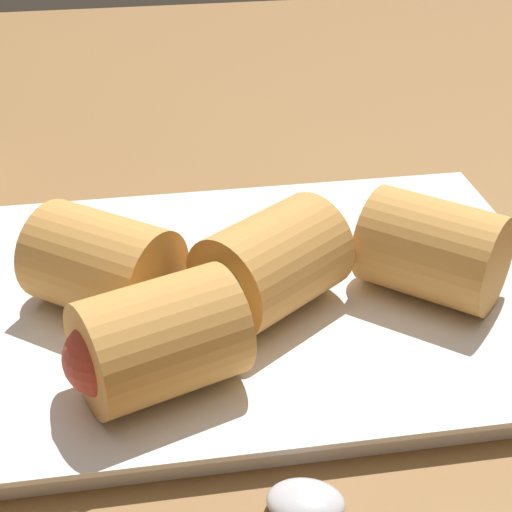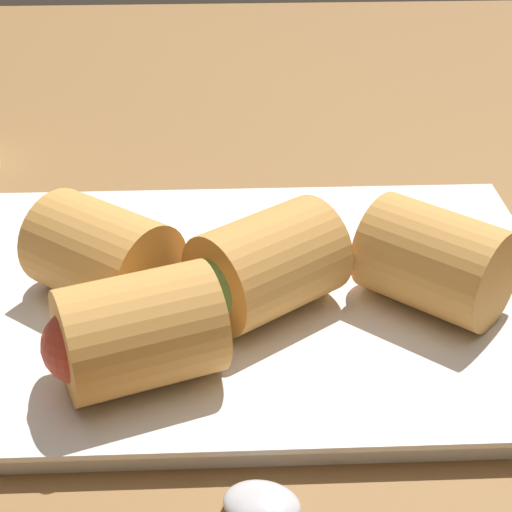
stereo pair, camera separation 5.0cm
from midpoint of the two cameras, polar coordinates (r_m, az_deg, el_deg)
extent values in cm
cube|color=olive|center=(48.46, -6.87, -6.37)|extent=(180.00, 140.00, 2.00)
cube|color=white|center=(49.18, -2.91, -3.23)|extent=(33.17, 24.82, 1.20)
cube|color=white|center=(48.77, -2.94, -2.50)|extent=(34.49, 25.81, 0.30)
cylinder|color=#D19347|center=(47.35, 8.89, 0.23)|extent=(9.21, 9.07, 5.60)
sphere|color=#B23D2D|center=(48.34, 5.85, 1.15)|extent=(3.64, 3.64, 3.64)
cylinder|color=#D19347|center=(45.70, -2.07, -0.61)|extent=(9.24, 8.89, 5.60)
sphere|color=#56843D|center=(44.08, -4.69, -2.01)|extent=(3.64, 3.64, 3.64)
cylinder|color=#D19347|center=(46.77, -13.21, -0.70)|extent=(9.23, 8.97, 5.60)
sphere|color=#B23D2D|center=(48.53, -15.73, 0.17)|extent=(3.64, 3.64, 3.64)
cylinder|color=#D19347|center=(40.67, -10.00, -5.62)|extent=(8.83, 7.80, 5.60)
sphere|color=#B23D2D|center=(40.08, -13.79, -6.74)|extent=(3.64, 3.64, 3.64)
ellipsoid|color=silver|center=(37.66, -0.62, -16.26)|extent=(4.05, 3.56, 1.17)
camera|label=1|loc=(0.03, -93.02, -1.81)|focal=60.00mm
camera|label=2|loc=(0.03, 86.98, 1.81)|focal=60.00mm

